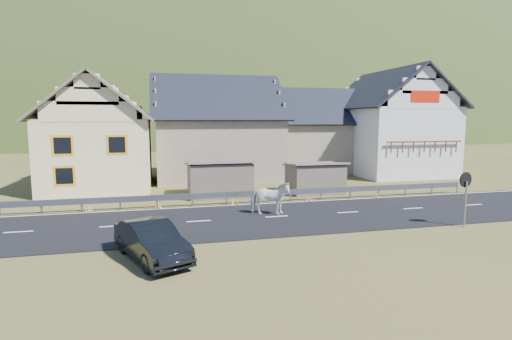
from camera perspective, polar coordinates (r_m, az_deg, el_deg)
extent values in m
plane|color=#4A4E1E|center=(20.74, 2.96, -6.76)|extent=(160.00, 160.00, 0.00)
cube|color=black|center=(20.73, 2.96, -6.71)|extent=(60.00, 7.00, 0.04)
cube|color=silver|center=(20.73, 2.96, -6.64)|extent=(60.00, 6.60, 0.01)
cube|color=#93969B|center=(24.08, 0.48, -3.35)|extent=(28.00, 0.08, 0.34)
cube|color=#93969B|center=(24.86, -32.78, -4.74)|extent=(0.10, 0.06, 0.70)
cube|color=#93969B|center=(24.27, -28.31, -4.71)|extent=(0.10, 0.06, 0.70)
cube|color=#93969B|center=(23.83, -23.64, -4.65)|extent=(0.10, 0.06, 0.70)
cube|color=#93969B|center=(23.56, -18.84, -4.56)|extent=(0.10, 0.06, 0.70)
cube|color=#93969B|center=(23.45, -13.95, -4.43)|extent=(0.10, 0.06, 0.70)
cube|color=#93969B|center=(23.52, -9.06, -4.27)|extent=(0.10, 0.06, 0.70)
cube|color=#93969B|center=(23.75, -4.24, -4.09)|extent=(0.10, 0.06, 0.70)
cube|color=#93969B|center=(24.14, 0.46, -3.87)|extent=(0.10, 0.06, 0.70)
cube|color=#93969B|center=(24.70, 4.98, -3.65)|extent=(0.10, 0.06, 0.70)
cube|color=#93969B|center=(25.39, 9.27, -3.41)|extent=(0.10, 0.06, 0.70)
cube|color=#93969B|center=(26.23, 13.31, -3.17)|extent=(0.10, 0.06, 0.70)
cube|color=#93969B|center=(27.18, 17.08, -2.93)|extent=(0.10, 0.06, 0.70)
cube|color=#93969B|center=(28.25, 20.58, -2.70)|extent=(0.10, 0.06, 0.70)
cube|color=#93969B|center=(29.41, 23.81, -2.47)|extent=(0.10, 0.06, 0.70)
cube|color=#93969B|center=(30.66, 26.78, -2.26)|extent=(0.10, 0.06, 0.70)
cube|color=#706153|center=(26.34, -5.24, -1.30)|extent=(4.30, 3.30, 2.40)
cube|color=#706153|center=(27.57, 8.41, -1.17)|extent=(3.80, 2.90, 2.20)
cube|color=beige|center=(31.66, -21.26, 2.24)|extent=(7.00, 9.00, 5.00)
cube|color=orange|center=(27.45, -25.90, 3.17)|extent=(1.30, 0.12, 1.30)
cube|color=orange|center=(26.95, -19.23, 3.43)|extent=(1.30, 0.12, 1.30)
cube|color=orange|center=(27.64, -25.68, -0.76)|extent=(1.30, 0.12, 1.30)
cube|color=gray|center=(33.40, -24.69, 9.29)|extent=(0.70, 0.70, 2.40)
cube|color=gray|center=(34.69, -5.68, 3.11)|extent=(10.00, 9.00, 5.00)
cube|color=gray|center=(39.25, 8.54, 3.26)|extent=(9.00, 8.00, 4.60)
cube|color=silver|center=(39.26, 18.39, 3.99)|extent=(8.00, 10.00, 6.00)
cube|color=red|center=(35.09, 23.04, 9.64)|extent=(2.60, 0.06, 0.90)
cube|color=brown|center=(34.91, 22.96, 3.74)|extent=(6.80, 0.12, 0.12)
ellipsoid|color=#233413|center=(201.13, -10.40, 0.10)|extent=(440.00, 280.00, 260.00)
imported|color=white|center=(20.94, 1.97, -4.03)|extent=(1.54, 2.28, 1.76)
imported|color=black|center=(15.06, -14.71, -9.73)|extent=(2.97, 4.44, 1.38)
cylinder|color=#93969B|center=(21.04, 27.73, -4.36)|extent=(0.09, 0.09, 2.18)
cylinder|color=black|center=(20.92, 27.76, -1.24)|extent=(0.72, 0.16, 0.72)
cylinder|color=white|center=(20.95, 27.68, -1.22)|extent=(0.61, 0.12, 0.61)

